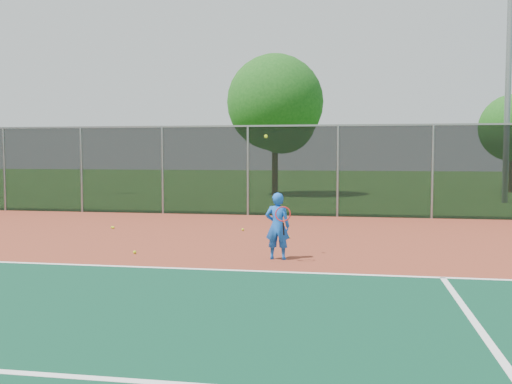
% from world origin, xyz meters
% --- Properties ---
extents(ground, '(120.00, 120.00, 0.00)m').
position_xyz_m(ground, '(0.00, 0.00, 0.00)').
color(ground, '#245317').
rests_on(ground, ground).
extents(court_apron, '(30.00, 20.00, 0.02)m').
position_xyz_m(court_apron, '(0.00, 2.00, 0.01)').
color(court_apron, brown).
rests_on(court_apron, ground).
extents(fence_back, '(30.00, 0.06, 3.03)m').
position_xyz_m(fence_back, '(0.00, 12.00, 1.56)').
color(fence_back, black).
rests_on(fence_back, court_apron).
extents(tennis_player, '(0.59, 0.58, 2.47)m').
position_xyz_m(tennis_player, '(-0.97, 4.23, 0.69)').
color(tennis_player, blue).
rests_on(tennis_player, court_apron).
extents(practice_ball_0, '(0.07, 0.07, 0.07)m').
position_xyz_m(practice_ball_0, '(-4.00, 4.33, 0.06)').
color(practice_ball_0, '#BAD719').
rests_on(practice_ball_0, court_apron).
extents(practice_ball_1, '(0.07, 0.07, 0.07)m').
position_xyz_m(practice_ball_1, '(-6.11, 7.98, 0.06)').
color(practice_ball_1, '#BAD719').
rests_on(practice_ball_1, court_apron).
extents(practice_ball_2, '(0.07, 0.07, 0.07)m').
position_xyz_m(practice_ball_2, '(-2.43, 8.14, 0.06)').
color(practice_ball_2, '#BAD719').
rests_on(practice_ball_2, court_apron).
extents(practice_ball_3, '(0.07, 0.07, 0.07)m').
position_xyz_m(practice_ball_3, '(-6.05, 7.94, 0.06)').
color(practice_ball_3, '#BAD719').
rests_on(practice_ball_3, court_apron).
extents(practice_ball_5, '(0.07, 0.07, 0.07)m').
position_xyz_m(practice_ball_5, '(-1.05, 6.97, 0.06)').
color(practice_ball_5, '#BAD719').
rests_on(practice_ball_5, court_apron).
extents(floodlight_n, '(0.90, 0.40, 12.50)m').
position_xyz_m(floodlight_n, '(6.87, 18.67, 7.03)').
color(floodlight_n, gray).
rests_on(floodlight_n, ground).
extents(tree_back_left, '(4.72, 4.72, 6.94)m').
position_xyz_m(tree_back_left, '(-3.21, 20.97, 4.35)').
color(tree_back_left, '#3A2915').
rests_on(tree_back_left, ground).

